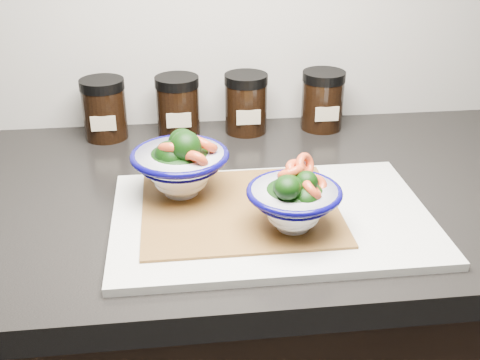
{
  "coord_description": "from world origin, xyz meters",
  "views": [
    {
      "loc": [
        -0.05,
        0.62,
        1.34
      ],
      "look_at": [
        0.04,
        1.36,
        0.96
      ],
      "focal_mm": 45.0,
      "sensor_mm": 36.0,
      "label": 1
    }
  ],
  "objects": [
    {
      "name": "cutting_board",
      "position": [
        0.08,
        1.35,
        0.91
      ],
      "size": [
        0.45,
        0.3,
        0.01
      ],
      "primitive_type": "cube",
      "color": "beige",
      "rests_on": "countertop"
    },
    {
      "name": "spice_jar_a",
      "position": [
        -0.18,
        1.69,
        0.96
      ],
      "size": [
        0.08,
        0.08,
        0.11
      ],
      "color": "black",
      "rests_on": "countertop"
    },
    {
      "name": "bowl_right",
      "position": [
        0.1,
        1.3,
        0.96
      ],
      "size": [
        0.13,
        0.13,
        0.1
      ],
      "rotation": [
        0.0,
        0.0,
        -0.1
      ],
      "color": "white",
      "rests_on": "bamboo_mat"
    },
    {
      "name": "spice_jar_d",
      "position": [
        0.23,
        1.69,
        0.96
      ],
      "size": [
        0.08,
        0.08,
        0.11
      ],
      "color": "black",
      "rests_on": "countertop"
    },
    {
      "name": "countertop",
      "position": [
        0.0,
        1.45,
        0.88
      ],
      "size": [
        3.5,
        0.6,
        0.04
      ],
      "primitive_type": "cube",
      "color": "black",
      "rests_on": "cabinet"
    },
    {
      "name": "spice_jar_c",
      "position": [
        0.09,
        1.69,
        0.96
      ],
      "size": [
        0.08,
        0.08,
        0.11
      ],
      "color": "black",
      "rests_on": "countertop"
    },
    {
      "name": "bamboo_mat",
      "position": [
        0.04,
        1.36,
        0.91
      ],
      "size": [
        0.28,
        0.24,
        0.0
      ],
      "primitive_type": "cube",
      "color": "olive",
      "rests_on": "cutting_board"
    },
    {
      "name": "spice_jar_b",
      "position": [
        -0.04,
        1.69,
        0.96
      ],
      "size": [
        0.08,
        0.08,
        0.11
      ],
      "color": "black",
      "rests_on": "countertop"
    },
    {
      "name": "bowl_left",
      "position": [
        -0.05,
        1.42,
        0.96
      ],
      "size": [
        0.15,
        0.15,
        0.1
      ],
      "rotation": [
        0.0,
        0.0,
        0.32
      ],
      "color": "white",
      "rests_on": "bamboo_mat"
    }
  ]
}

